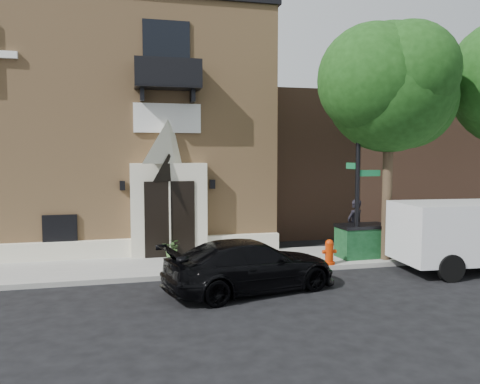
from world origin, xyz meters
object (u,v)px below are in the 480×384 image
(street_sign, at_px, (358,175))
(pedestrian_near, at_px, (355,226))
(dumpster, at_px, (363,240))
(fire_hydrant, at_px, (329,252))
(black_sedan, at_px, (251,265))

(street_sign, bearing_deg, pedestrian_near, 65.71)
(street_sign, bearing_deg, dumpster, 39.93)
(fire_hydrant, relative_size, pedestrian_near, 0.42)
(street_sign, relative_size, dumpster, 3.18)
(dumpster, xyz_separation_m, pedestrian_near, (0.12, 0.81, 0.38))
(dumpster, bearing_deg, black_sedan, -153.74)
(black_sedan, relative_size, pedestrian_near, 2.50)
(street_sign, bearing_deg, black_sedan, -152.83)
(street_sign, distance_m, dumpster, 2.30)
(fire_hydrant, distance_m, dumpster, 1.72)
(dumpster, relative_size, pedestrian_near, 0.92)
(fire_hydrant, bearing_deg, black_sedan, -150.18)
(black_sedan, xyz_separation_m, fire_hydrant, (3.05, 1.75, -0.15))
(street_sign, bearing_deg, fire_hydrant, -160.98)
(black_sedan, relative_size, dumpster, 2.72)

